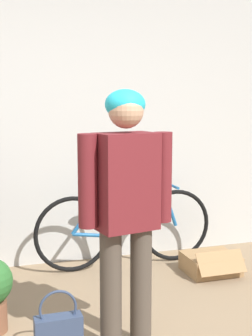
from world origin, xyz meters
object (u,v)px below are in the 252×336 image
object	(u,v)px
handbag	(59,332)
bicycle	(126,227)
cardboard_box	(211,263)
person	(126,197)

from	to	relation	value
handbag	bicycle	bearing A→B (deg)	57.71
handbag	cardboard_box	size ratio (longest dim) A/B	0.89
handbag	cardboard_box	bearing A→B (deg)	31.73
cardboard_box	handbag	bearing A→B (deg)	-148.27
bicycle	cardboard_box	xyz separation A→B (m)	(0.67, -0.40, -0.29)
person	handbag	world-z (taller)	person
bicycle	handbag	size ratio (longest dim) A/B	4.17
person	bicycle	bearing A→B (deg)	61.23
person	bicycle	distance (m)	1.57
bicycle	cardboard_box	size ratio (longest dim) A/B	3.71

